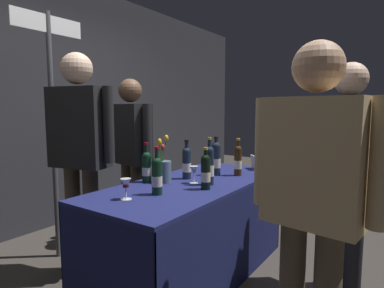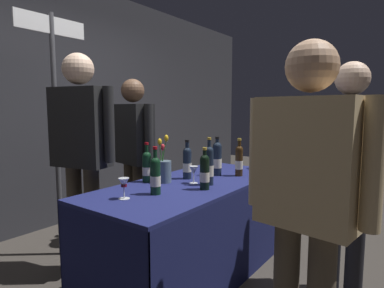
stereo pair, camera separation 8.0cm
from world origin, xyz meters
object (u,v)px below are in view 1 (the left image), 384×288
(wine_glass_near_vendor, at_px, (126,184))
(flower_vase, at_px, (164,169))
(featured_wine_bottle, at_px, (157,175))
(booth_signpost, at_px, (52,109))
(display_bottle_0, at_px, (209,165))
(tasting_table, at_px, (192,210))
(taster_foreground_right, at_px, (313,189))
(vendor_presenter, at_px, (131,147))
(wine_glass_mid, at_px, (194,171))

(wine_glass_near_vendor, xyz_separation_m, flower_vase, (0.50, 0.10, 0.01))
(featured_wine_bottle, bearing_deg, booth_signpost, 89.48)
(featured_wine_bottle, xyz_separation_m, wine_glass_near_vendor, (-0.20, 0.09, -0.03))
(display_bottle_0, bearing_deg, wine_glass_near_vendor, 160.23)
(booth_signpost, bearing_deg, featured_wine_bottle, -90.52)
(tasting_table, distance_m, featured_wine_bottle, 0.56)
(flower_vase, bearing_deg, taster_foreground_right, -109.30)
(display_bottle_0, bearing_deg, tasting_table, 92.52)
(flower_vase, height_order, booth_signpost, booth_signpost)
(flower_vase, relative_size, vendor_presenter, 0.23)
(featured_wine_bottle, bearing_deg, tasting_table, 1.46)
(display_bottle_0, xyz_separation_m, wine_glass_mid, (-0.03, 0.12, -0.06))
(flower_vase, bearing_deg, display_bottle_0, -67.01)
(tasting_table, height_order, flower_vase, flower_vase)
(wine_glass_mid, bearing_deg, booth_signpost, 107.99)
(booth_signpost, bearing_deg, flower_vase, -74.23)
(tasting_table, bearing_deg, display_bottle_0, -87.48)
(wine_glass_mid, height_order, booth_signpost, booth_signpost)
(wine_glass_near_vendor, relative_size, wine_glass_mid, 1.01)
(vendor_presenter, bearing_deg, wine_glass_mid, -2.35)
(display_bottle_0, bearing_deg, featured_wine_bottle, 161.77)
(wine_glass_near_vendor, distance_m, taster_foreground_right, 1.12)
(featured_wine_bottle, xyz_separation_m, wine_glass_mid, (0.40, -0.02, -0.04))
(display_bottle_0, height_order, taster_foreground_right, taster_foreground_right)
(vendor_presenter, bearing_deg, featured_wine_bottle, -25.28)
(wine_glass_mid, bearing_deg, flower_vase, 118.17)
(tasting_table, xyz_separation_m, featured_wine_bottle, (-0.43, -0.01, 0.36))
(tasting_table, height_order, wine_glass_mid, wine_glass_mid)
(featured_wine_bottle, distance_m, display_bottle_0, 0.46)
(wine_glass_mid, bearing_deg, taster_foreground_right, -117.83)
(tasting_table, xyz_separation_m, wine_glass_near_vendor, (-0.63, 0.07, 0.32))
(featured_wine_bottle, xyz_separation_m, taster_foreground_right, (-0.13, -1.03, 0.08))
(display_bottle_0, xyz_separation_m, flower_vase, (-0.14, 0.32, -0.05))
(tasting_table, height_order, wine_glass_near_vendor, wine_glass_near_vendor)
(tasting_table, relative_size, vendor_presenter, 1.11)
(taster_foreground_right, bearing_deg, wine_glass_near_vendor, 11.27)
(taster_foreground_right, distance_m, booth_signpost, 2.25)
(tasting_table, distance_m, booth_signpost, 1.48)
(flower_vase, height_order, taster_foreground_right, taster_foreground_right)
(wine_glass_mid, bearing_deg, display_bottle_0, -76.55)
(wine_glass_near_vendor, xyz_separation_m, vendor_presenter, (0.80, 0.75, 0.11))
(display_bottle_0, relative_size, flower_vase, 0.96)
(display_bottle_0, bearing_deg, flower_vase, 112.99)
(featured_wine_bottle, relative_size, flower_vase, 0.86)
(taster_foreground_right, bearing_deg, vendor_presenter, -13.61)
(flower_vase, distance_m, vendor_presenter, 0.72)
(tasting_table, relative_size, featured_wine_bottle, 5.54)
(featured_wine_bottle, height_order, flower_vase, flower_vase)
(flower_vase, height_order, vendor_presenter, vendor_presenter)
(vendor_presenter, bearing_deg, flower_vase, -14.39)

